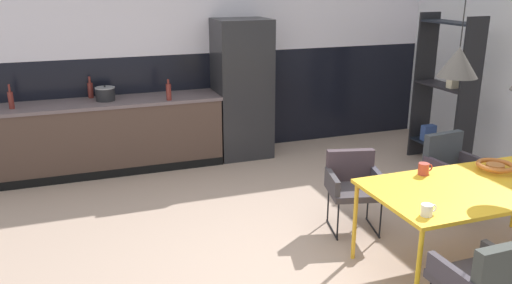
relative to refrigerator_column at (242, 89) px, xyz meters
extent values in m
plane|color=tan|center=(-0.30, -3.05, -0.91)|extent=(9.01, 9.01, 0.00)
cube|color=black|center=(-0.30, 0.36, -0.23)|extent=(6.60, 0.12, 1.35)
cube|color=silver|center=(-0.30, 0.36, 1.13)|extent=(6.60, 0.12, 1.35)
cube|color=#46342B|center=(-1.91, 0.00, -0.48)|extent=(3.08, 0.60, 0.84)
cube|color=#635456|center=(-1.91, 0.00, -0.04)|extent=(3.11, 0.63, 0.04)
cube|color=black|center=(-1.91, -0.30, -0.86)|extent=(3.08, 0.01, 0.10)
cube|color=#232326|center=(0.00, 0.00, 0.00)|extent=(0.70, 0.60, 1.81)
cube|color=gold|center=(0.90, -3.36, -0.20)|extent=(1.83, 0.94, 0.03)
cylinder|color=gold|center=(0.02, -2.94, -0.56)|extent=(0.04, 0.04, 0.69)
cylinder|color=gold|center=(0.02, -3.79, -0.56)|extent=(0.04, 0.04, 0.69)
cube|color=#3C373B|center=(1.44, -2.47, -0.49)|extent=(0.52, 0.51, 0.06)
cube|color=#363A3F|center=(1.42, -2.27, -0.28)|extent=(0.46, 0.13, 0.35)
cube|color=#393339|center=(1.66, -2.45, -0.39)|extent=(0.09, 0.42, 0.14)
cube|color=#40333D|center=(1.22, -2.50, -0.39)|extent=(0.09, 0.42, 0.14)
cylinder|color=black|center=(1.66, -2.64, -0.71)|extent=(0.02, 0.02, 0.38)
cylinder|color=black|center=(1.26, -2.68, -0.71)|extent=(0.02, 0.02, 0.38)
cylinder|color=black|center=(1.62, -2.26, -0.71)|extent=(0.02, 0.02, 0.38)
cylinder|color=black|center=(1.22, -2.30, -0.71)|extent=(0.02, 0.02, 0.38)
cylinder|color=black|center=(1.64, -2.45, -0.90)|extent=(0.06, 0.41, 0.02)
cylinder|color=black|center=(1.24, -2.49, -0.90)|extent=(0.06, 0.41, 0.02)
cube|color=#3C373B|center=(0.22, -4.13, -0.48)|extent=(0.49, 0.47, 0.06)
cube|color=#393C38|center=(0.23, -4.33, -0.27)|extent=(0.46, 0.09, 0.35)
cube|color=#3E383F|center=(0.00, -4.13, -0.38)|extent=(0.06, 0.41, 0.14)
cube|color=#3D3938|center=(0.44, -4.12, -0.38)|extent=(0.06, 0.41, 0.14)
cube|color=#3C373B|center=(0.29, -2.47, -0.50)|extent=(0.58, 0.56, 0.06)
cube|color=#3E3036|center=(0.34, -2.27, -0.32)|extent=(0.46, 0.19, 0.30)
cube|color=#38353F|center=(0.51, -2.52, -0.40)|extent=(0.15, 0.41, 0.14)
cube|color=#3A363A|center=(0.08, -2.41, -0.40)|extent=(0.15, 0.41, 0.14)
cylinder|color=black|center=(0.44, -2.70, -0.72)|extent=(0.02, 0.02, 0.37)
cylinder|color=black|center=(0.05, -2.60, -0.72)|extent=(0.02, 0.02, 0.37)
cylinder|color=black|center=(0.53, -2.33, -0.72)|extent=(0.02, 0.02, 0.37)
cylinder|color=black|center=(0.14, -2.23, -0.72)|extent=(0.02, 0.02, 0.37)
cylinder|color=black|center=(0.49, -2.52, -0.90)|extent=(0.12, 0.41, 0.02)
cylinder|color=black|center=(0.10, -2.42, -0.90)|extent=(0.12, 0.41, 0.02)
cylinder|color=#B2662D|center=(1.24, -3.15, -0.16)|extent=(0.15, 0.15, 0.06)
torus|color=#B86027|center=(1.24, -3.15, -0.13)|extent=(0.32, 0.32, 0.04)
cylinder|color=#B23D33|center=(0.61, -3.01, -0.13)|extent=(0.09, 0.09, 0.10)
torus|color=#B23D33|center=(0.66, -3.01, -0.13)|extent=(0.07, 0.01, 0.07)
cylinder|color=white|center=(0.13, -3.68, -0.14)|extent=(0.08, 0.08, 0.08)
torus|color=white|center=(0.19, -3.68, -0.14)|extent=(0.06, 0.01, 0.06)
cylinder|color=black|center=(-1.73, 0.02, 0.05)|extent=(0.23, 0.23, 0.15)
cylinder|color=gray|center=(-1.73, 0.02, 0.13)|extent=(0.23, 0.23, 0.01)
sphere|color=black|center=(-1.73, 0.02, 0.15)|extent=(0.02, 0.02, 0.02)
cylinder|color=maroon|center=(-1.01, -0.22, 0.08)|extent=(0.06, 0.06, 0.20)
cylinder|color=maroon|center=(-1.01, -0.22, 0.21)|extent=(0.03, 0.03, 0.06)
cylinder|color=maroon|center=(-1.90, 0.22, 0.07)|extent=(0.07, 0.07, 0.19)
cylinder|color=maroon|center=(-1.90, 0.22, 0.21)|extent=(0.03, 0.03, 0.08)
cylinder|color=maroon|center=(-2.77, -0.05, 0.08)|extent=(0.06, 0.06, 0.19)
cylinder|color=maroon|center=(-2.77, -0.05, 0.22)|extent=(0.02, 0.02, 0.08)
cube|color=black|center=(2.25, -0.80, 0.04)|extent=(0.30, 0.03, 1.89)
cube|color=black|center=(2.25, -1.64, 0.04)|extent=(0.30, 0.03, 1.89)
cube|color=black|center=(2.25, -1.22, -0.66)|extent=(0.30, 0.82, 0.02)
cube|color=#334C8C|center=(2.25, -1.00, -0.54)|extent=(0.18, 0.10, 0.20)
cube|color=black|center=(2.25, -1.22, 0.12)|extent=(0.30, 0.82, 0.02)
cube|color=beige|center=(2.25, -1.38, 0.23)|extent=(0.18, 0.10, 0.20)
cube|color=black|center=(2.25, -1.22, 0.89)|extent=(0.30, 0.82, 0.02)
cone|color=#393530|center=(0.53, -3.36, 0.82)|extent=(0.29, 0.29, 0.22)
camera|label=1|loc=(-2.09, -6.36, 1.39)|focal=36.30mm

